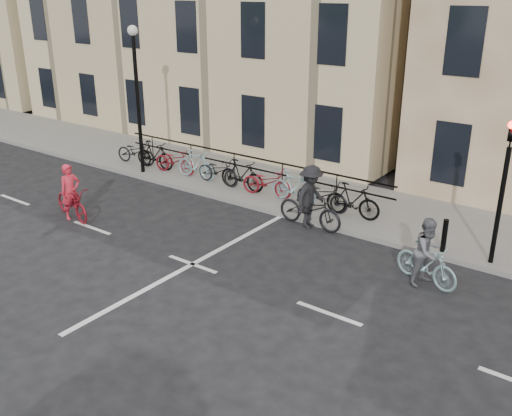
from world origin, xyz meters
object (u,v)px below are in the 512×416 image
Objects in this scene: traffic_light at (505,176)px; cyclist_grey at (427,258)px; lamp_post at (136,82)px; cyclist_dark at (310,203)px; cyclist_pink at (72,200)px.

cyclist_grey is (-1.04, -1.77, -1.78)m from traffic_light.
lamp_post is 8.13m from cyclist_dark.
cyclist_dark is (7.63, -0.50, -2.74)m from lamp_post.
cyclist_dark is (-5.07, -0.44, -1.71)m from traffic_light.
cyclist_pink is at bearing 123.08° from cyclist_dark.
traffic_light is 0.74× the size of lamp_post.
cyclist_grey is at bearing -64.92° from cyclist_pink.
traffic_light is at bearing -0.27° from lamp_post.
lamp_post reaches higher than cyclist_grey.
lamp_post is (-12.70, 0.06, 1.04)m from traffic_light.
cyclist_pink reaches higher than cyclist_grey.
lamp_post is at bearing 88.54° from cyclist_dark.
lamp_post reaches higher than cyclist_pink.
traffic_light is at bearing -13.71° from cyclist_grey.
lamp_post reaches higher than traffic_light.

